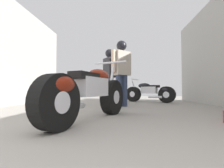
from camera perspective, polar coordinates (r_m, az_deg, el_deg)
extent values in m
plane|color=gray|center=(3.90, -0.79, -8.61)|extent=(16.52, 16.52, 0.00)
cylinder|color=black|center=(3.14, 0.05, -4.44)|extent=(0.39, 0.65, 0.63)
cylinder|color=silver|center=(3.14, 0.05, -4.44)|extent=(0.26, 0.29, 0.24)
cylinder|color=black|center=(1.95, -18.28, -5.85)|extent=(0.39, 0.65, 0.63)
cylinder|color=silver|center=(1.95, -18.28, -5.85)|extent=(0.26, 0.29, 0.24)
cube|color=silver|center=(2.51, -6.92, -0.99)|extent=(0.45, 0.67, 0.28)
ellipsoid|color=maroon|center=(2.71, -4.45, 2.70)|extent=(0.42, 0.57, 0.22)
cube|color=black|center=(2.37, -9.19, 2.67)|extent=(0.37, 0.52, 0.10)
ellipsoid|color=maroon|center=(1.98, -17.23, -0.08)|extent=(0.39, 0.50, 0.24)
cylinder|color=silver|center=(3.11, -0.26, 1.00)|extent=(0.13, 0.25, 0.57)
cylinder|color=silver|center=(3.11, -0.58, 7.22)|extent=(0.58, 0.25, 0.04)
cylinder|color=silver|center=(2.36, -13.68, -7.51)|extent=(0.28, 0.54, 0.09)
cylinder|color=black|center=(6.57, 7.24, -3.42)|extent=(0.59, 0.45, 0.57)
cylinder|color=silver|center=(6.57, 7.24, -3.42)|extent=(0.29, 0.28, 0.22)
cylinder|color=black|center=(6.09, 18.05, -3.45)|extent=(0.59, 0.45, 0.57)
cylinder|color=silver|center=(6.09, 18.05, -3.45)|extent=(0.29, 0.28, 0.22)
cube|color=silver|center=(6.30, 12.43, -2.00)|extent=(0.60, 0.47, 0.25)
ellipsoid|color=black|center=(6.38, 10.80, -0.58)|extent=(0.51, 0.43, 0.19)
cube|color=black|center=(6.25, 13.77, -0.78)|extent=(0.46, 0.38, 0.09)
ellipsoid|color=black|center=(6.10, 17.63, -1.79)|extent=(0.45, 0.39, 0.21)
cylinder|color=silver|center=(6.55, 7.50, -1.10)|extent=(0.22, 0.15, 0.51)
cylinder|color=silver|center=(6.55, 7.77, 1.53)|extent=(0.30, 0.49, 0.03)
cylinder|color=silver|center=(6.10, 14.33, -4.29)|extent=(0.46, 0.31, 0.08)
cylinder|color=#384766|center=(5.62, -1.38, -2.25)|extent=(0.22, 0.22, 0.85)
cylinder|color=#384766|center=(5.44, -0.35, -2.26)|extent=(0.22, 0.22, 0.85)
cube|color=#2D2D33|center=(5.58, -0.87, 5.46)|extent=(0.47, 0.53, 0.65)
cylinder|color=beige|center=(5.84, -2.22, 5.40)|extent=(0.16, 0.16, 0.60)
cylinder|color=beige|center=(5.33, 0.61, 6.11)|extent=(0.16, 0.16, 0.60)
sphere|color=black|center=(5.66, -0.87, 10.14)|extent=(0.23, 0.23, 0.23)
sphere|color=black|center=(5.66, -0.87, 10.32)|extent=(0.28, 0.28, 0.28)
cylinder|color=#2D3851|center=(4.62, 4.23, -2.32)|extent=(0.23, 0.23, 0.84)
cylinder|color=#2D3851|center=(4.48, 2.30, -2.34)|extent=(0.23, 0.23, 0.84)
cube|color=#B2A899|center=(4.60, 3.26, 6.99)|extent=(0.51, 0.51, 0.65)
cylinder|color=beige|center=(4.81, 5.81, 6.93)|extent=(0.16, 0.16, 0.59)
cylinder|color=beige|center=(4.42, 0.49, 7.72)|extent=(0.16, 0.16, 0.59)
sphere|color=black|center=(4.70, 3.25, 12.58)|extent=(0.23, 0.23, 0.23)
sphere|color=black|center=(4.70, 3.25, 12.78)|extent=(0.28, 0.28, 0.28)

